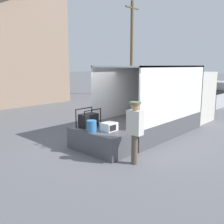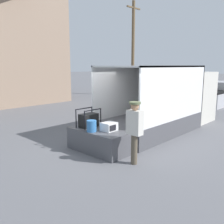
# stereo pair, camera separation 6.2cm
# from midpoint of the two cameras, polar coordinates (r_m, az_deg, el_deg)

# --- Properties ---
(ground_plane) EXTENTS (160.00, 160.00, 0.00)m
(ground_plane) POSITION_cam_midpoint_polar(r_m,az_deg,el_deg) (8.71, 0.60, -7.73)
(ground_plane) COLOR slate
(box_truck) EXTENTS (6.56, 2.17, 2.73)m
(box_truck) POSITION_cam_midpoint_polar(r_m,az_deg,el_deg) (11.69, 13.93, 1.57)
(box_truck) COLOR silver
(box_truck) RESTS_ON ground
(tailgate_deck) EXTENTS (1.21, 2.06, 0.71)m
(tailgate_deck) POSITION_cam_midpoint_polar(r_m,az_deg,el_deg) (8.19, -2.25, -6.34)
(tailgate_deck) COLOR #4C4C51
(tailgate_deck) RESTS_ON ground
(microwave) EXTENTS (0.44, 0.41, 0.26)m
(microwave) POSITION_cam_midpoint_polar(r_m,az_deg,el_deg) (7.87, -0.44, -3.37)
(microwave) COLOR white
(microwave) RESTS_ON tailgate_deck
(portable_generator) EXTENTS (0.75, 0.47, 0.62)m
(portable_generator) POSITION_cam_midpoint_polar(r_m,az_deg,el_deg) (8.38, -5.07, -1.82)
(portable_generator) COLOR black
(portable_generator) RESTS_ON tailgate_deck
(orange_bucket) EXTENTS (0.30, 0.30, 0.36)m
(orange_bucket) POSITION_cam_midpoint_polar(r_m,az_deg,el_deg) (7.78, -4.47, -3.21)
(orange_bucket) COLOR #3370B2
(orange_bucket) RESTS_ON tailgate_deck
(worker_person) EXTENTS (0.32, 0.44, 1.77)m
(worker_person) POSITION_cam_midpoint_polar(r_m,az_deg,el_deg) (6.90, 5.44, -3.24)
(worker_person) COLOR brown
(worker_person) RESTS_ON ground
(pickup_truck_silver) EXTENTS (5.30, 1.86, 1.57)m
(pickup_truck_silver) POSITION_cam_midpoint_polar(r_m,az_deg,el_deg) (19.64, 23.27, 3.64)
(pickup_truck_silver) COLOR #B7B7BC
(pickup_truck_silver) RESTS_ON ground
(utility_pole) EXTENTS (1.80, 0.28, 8.35)m
(utility_pole) POSITION_cam_midpoint_polar(r_m,az_deg,el_deg) (23.47, 4.91, 14.47)
(utility_pole) COLOR brown
(utility_pole) RESTS_ON ground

